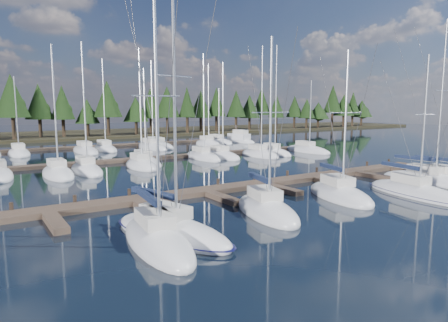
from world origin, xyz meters
TOP-DOWN VIEW (x-y plane):
  - ground at (0.00, 30.00)m, footprint 260.00×260.00m
  - far_shore at (0.00, 90.00)m, footprint 220.00×30.00m
  - main_dock at (0.00, 17.36)m, footprint 44.00×6.13m
  - back_docks at (0.00, 49.58)m, footprint 50.00×21.80m
  - front_sailboat_0 at (-14.17, 8.65)m, footprint 3.58×8.80m
  - front_sailboat_1 at (-12.95, 9.56)m, footprint 5.46×9.45m
  - front_sailboat_2 at (-5.60, 10.29)m, footprint 4.70×8.16m
  - front_sailboat_3 at (2.23, 10.91)m, footprint 5.21×8.42m
  - front_sailboat_4 at (7.83, 8.14)m, footprint 3.86×9.69m
  - front_sailboat_5 at (13.83, 10.32)m, footprint 3.34×9.63m
  - back_sailboat_rows at (0.28, 45.05)m, footprint 45.01×32.04m
  - motor_yacht_right at (23.25, 54.97)m, footprint 4.15×8.61m
  - tree_line at (-0.42, 80.19)m, footprint 185.97×11.99m

SIDE VIEW (x-z plane):
  - ground at x=0.00m, z-range 0.00..0.00m
  - back_docks at x=0.00m, z-range 0.00..0.40m
  - main_dock at x=0.00m, z-range -0.25..0.65m
  - back_sailboat_rows at x=0.28m, z-range -8.01..8.54m
  - front_sailboat_4 at x=7.83m, z-range -5.65..6.20m
  - front_sailboat_3 at x=2.23m, z-range -5.78..6.33m
  - front_sailboat_2 at x=-5.60m, z-range -5.86..6.42m
  - front_sailboat_0 at x=-14.17m, z-range -6.66..7.25m
  - front_sailboat_1 at x=-12.95m, z-range -7.62..8.21m
  - front_sailboat_5 at x=13.83m, z-range -7.46..8.05m
  - far_shore at x=0.00m, z-range 0.00..0.60m
  - motor_yacht_right at x=23.25m, z-range -1.60..2.52m
  - tree_line at x=-0.42m, z-range 0.79..14.21m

